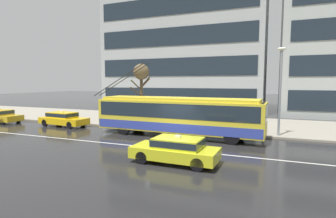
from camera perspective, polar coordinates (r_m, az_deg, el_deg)
name	(u,v)px	position (r m, az deg, el deg)	size (l,w,h in m)	color
ground_plane	(169,144)	(17.13, 0.24, -7.58)	(160.00, 160.00, 0.00)	#252425
sidewalk_slab	(204,123)	(25.79, 7.77, -2.94)	(80.00, 10.00, 0.14)	gray
lane_centre_line	(162,148)	(16.05, -1.34, -8.48)	(72.00, 0.14, 0.01)	silver
trolleybus	(178,115)	(19.42, 2.06, -1.29)	(13.48, 2.95, 5.46)	yellow
taxi_far_behind	(0,115)	(30.80, -32.46, -1.19)	(4.42, 1.86, 1.39)	gold
taxi_oncoming_near	(176,149)	(13.14, 1.74, -8.57)	(4.31, 1.92, 1.39)	yellow
taxi_queued_behind_bus	(63,118)	(25.73, -21.63, -1.89)	(4.74, 2.09, 1.39)	yellow
bus_shelter	(163,104)	(23.77, -1.18, 1.16)	(4.24, 1.74, 2.52)	gray
pedestrian_at_shelter	(238,110)	(22.64, 14.79, -0.19)	(1.30, 1.30, 1.98)	black
pedestrian_approaching_curb	(177,108)	(22.11, 2.05, 0.13)	(1.10, 1.10, 2.02)	#183445
pedestrian_walking_past	(232,110)	(21.41, 13.62, -0.25)	(1.30, 1.30, 2.01)	navy
street_lamp	(280,83)	(20.44, 23.05, 5.08)	(0.60, 0.32, 6.26)	gray
street_tree_bare	(141,75)	(25.34, -5.77, 7.35)	(1.76, 2.09, 5.55)	brown
office_tower_corner_left	(188,43)	(40.16, 4.30, 14.03)	(22.02, 12.77, 19.43)	#ACB1B2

